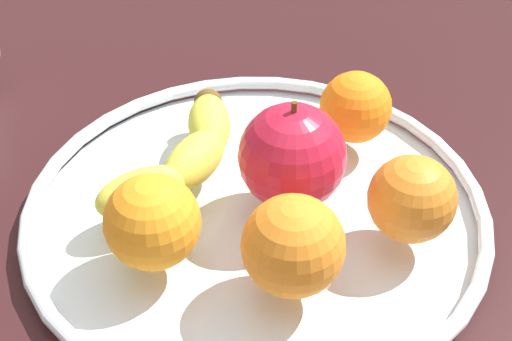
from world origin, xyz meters
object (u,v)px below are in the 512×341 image
(banana, at_px, (184,155))
(orange_center, at_px, (356,107))
(orange_front_left, at_px, (152,222))
(orange_front_right, at_px, (293,246))
(orange_back_left, at_px, (412,199))
(fruit_bowl, at_px, (256,208))
(apple, at_px, (292,156))

(banana, height_order, orange_center, orange_center)
(orange_front_left, relative_size, orange_front_right, 0.97)
(orange_front_left, bearing_deg, orange_back_left, -53.22)
(fruit_bowl, height_order, orange_center, orange_center)
(orange_back_left, bearing_deg, orange_center, 42.20)
(orange_front_right, bearing_deg, apple, 27.07)
(apple, xyz_separation_m, orange_front_right, (-0.08, -0.04, -0.01))
(banana, distance_m, orange_back_left, 0.19)
(banana, bearing_deg, orange_back_left, -83.59)
(fruit_bowl, distance_m, orange_center, 0.13)
(banana, height_order, apple, apple)
(fruit_bowl, bearing_deg, orange_center, -16.80)
(orange_front_left, bearing_deg, banana, 20.56)
(fruit_bowl, bearing_deg, apple, -55.94)
(apple, distance_m, orange_front_right, 0.09)
(orange_center, distance_m, orange_front_right, 0.18)
(fruit_bowl, xyz_separation_m, orange_front_right, (-0.06, -0.06, 0.04))
(banana, relative_size, orange_back_left, 2.82)
(orange_center, xyz_separation_m, orange_back_left, (-0.09, -0.08, 0.00))
(apple, distance_m, orange_front_left, 0.12)
(orange_front_left, height_order, orange_back_left, orange_front_left)
(orange_front_left, relative_size, orange_back_left, 1.06)
(orange_back_left, bearing_deg, fruit_bowl, 101.39)
(banana, height_order, orange_front_left, orange_front_left)
(apple, distance_m, orange_center, 0.10)
(orange_front_left, height_order, orange_front_right, orange_front_right)
(orange_front_left, relative_size, orange_center, 1.11)
(apple, xyz_separation_m, orange_back_left, (0.01, -0.09, -0.01))
(banana, bearing_deg, orange_center, -42.59)
(orange_center, xyz_separation_m, orange_front_right, (-0.18, -0.03, 0.00))
(orange_center, distance_m, orange_back_left, 0.12)
(apple, bearing_deg, orange_center, -6.66)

